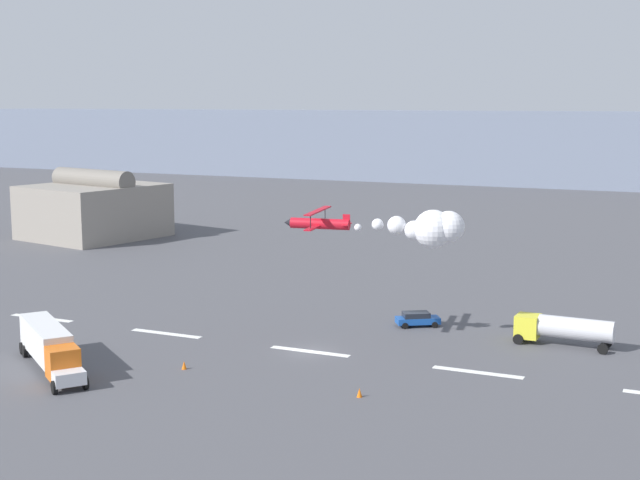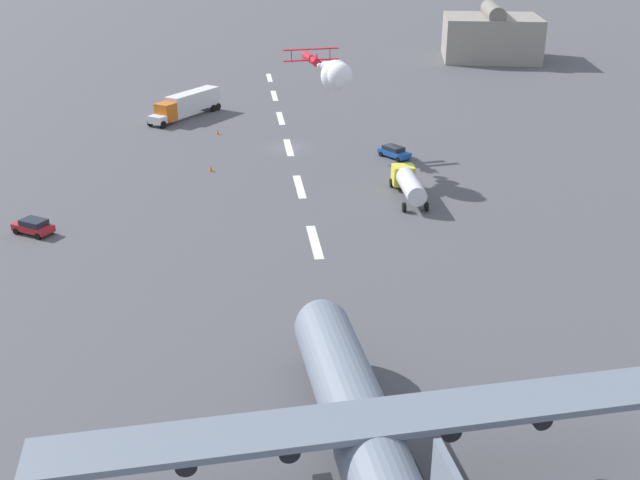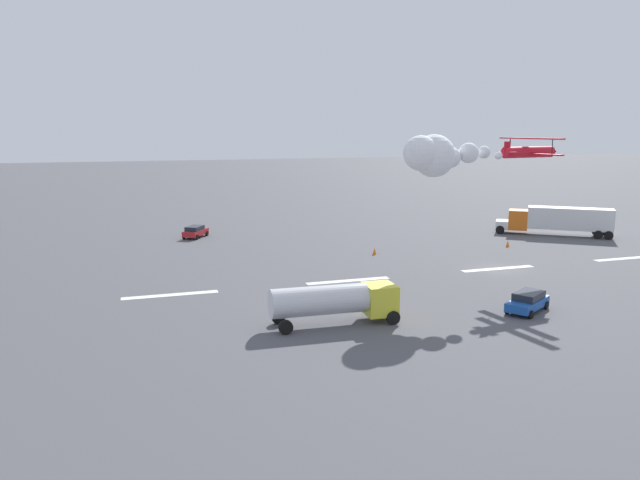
{
  "view_description": "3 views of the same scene",
  "coord_description": "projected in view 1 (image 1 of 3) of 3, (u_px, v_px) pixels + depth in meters",
  "views": [
    {
      "loc": [
        34.14,
        -73.99,
        23.32
      ],
      "look_at": [
        -0.39,
        3.18,
        10.13
      ],
      "focal_mm": 50.31,
      "sensor_mm": 36.0,
      "label": 1
    },
    {
      "loc": [
        96.64,
        -7.09,
        28.53
      ],
      "look_at": [
        36.41,
        0.0,
        2.08
      ],
      "focal_mm": 41.54,
      "sensor_mm": 36.0,
      "label": 2
    },
    {
      "loc": [
        35.32,
        51.48,
        13.92
      ],
      "look_at": [
        17.53,
        -3.82,
        3.25
      ],
      "focal_mm": 34.4,
      "sensor_mm": 36.0,
      "label": 3
    }
  ],
  "objects": [
    {
      "name": "traffic_cone_far",
      "position": [
        359.0,
        393.0,
        71.12
      ],
      "size": [
        0.44,
        0.44,
        0.75
      ],
      "primitive_type": "cone",
      "color": "orange",
      "rests_on": "ground"
    },
    {
      "name": "runway_stripe_2",
      "position": [
        166.0,
        334.0,
        90.56
      ],
      "size": [
        8.0,
        0.9,
        0.01
      ],
      "primitive_type": "cube",
      "color": "white",
      "rests_on": "ground"
    },
    {
      "name": "hangar_building",
      "position": [
        94.0,
        209.0,
        153.52
      ],
      "size": [
        22.26,
        23.56,
        11.77
      ],
      "color": "gray",
      "rests_on": "ground"
    },
    {
      "name": "mountain_ridge_distant",
      "position": [
        583.0,
        150.0,
        241.42
      ],
      "size": [
        396.0,
        16.0,
        20.39
      ],
      "primitive_type": "cube",
      "color": "slate",
      "rests_on": "ground"
    },
    {
      "name": "runway_stripe_1",
      "position": [
        42.0,
        318.0,
        97.03
      ],
      "size": [
        8.0,
        0.9,
        0.01
      ],
      "primitive_type": "cube",
      "color": "white",
      "rests_on": "ground"
    },
    {
      "name": "traffic_cone_near",
      "position": [
        184.0,
        365.0,
        78.51
      ],
      "size": [
        0.44,
        0.44,
        0.75
      ],
      "primitive_type": "cone",
      "color": "orange",
      "rests_on": "ground"
    },
    {
      "name": "fuel_tanker_truck",
      "position": [
        563.0,
        328.0,
        85.7
      ],
      "size": [
        9.27,
        3.02,
        2.9
      ],
      "color": "yellow",
      "rests_on": "ground"
    },
    {
      "name": "runway_stripe_4",
      "position": [
        478.0,
        372.0,
        77.64
      ],
      "size": [
        8.0,
        0.9,
        0.01
      ],
      "primitive_type": "cube",
      "color": "white",
      "rests_on": "ground"
    },
    {
      "name": "ground_plane",
      "position": [
        310.0,
        351.0,
        84.1
      ],
      "size": [
        440.0,
        440.0,
        0.0
      ],
      "primitive_type": "plane",
      "color": "#4C4C51",
      "rests_on": "ground"
    },
    {
      "name": "runway_stripe_3",
      "position": [
        310.0,
        351.0,
        84.1
      ],
      "size": [
        8.0,
        0.9,
        0.01
      ],
      "primitive_type": "cube",
      "color": "white",
      "rests_on": "ground"
    },
    {
      "name": "semi_truck_orange",
      "position": [
        49.0,
        345.0,
        78.35
      ],
      "size": [
        13.13,
        10.87,
        3.7
      ],
      "color": "silver",
      "rests_on": "ground"
    },
    {
      "name": "stunt_biplane_red",
      "position": [
        423.0,
        228.0,
        82.9
      ],
      "size": [
        17.12,
        7.42,
        3.6
      ],
      "color": "red"
    },
    {
      "name": "airport_staff_sedan",
      "position": [
        417.0,
        319.0,
        93.36
      ],
      "size": [
        4.77,
        3.93,
        1.52
      ],
      "color": "#194CA5",
      "rests_on": "ground"
    }
  ]
}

